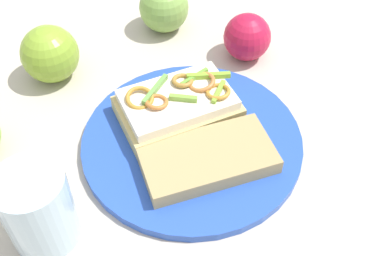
{
  "coord_description": "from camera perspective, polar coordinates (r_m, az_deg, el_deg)",
  "views": [
    {
      "loc": [
        0.4,
        0.08,
        0.48
      ],
      "look_at": [
        0.0,
        0.0,
        0.03
      ],
      "focal_mm": 44.85,
      "sensor_mm": 36.0,
      "label": 1
    }
  ],
  "objects": [
    {
      "name": "ground_plane",
      "position": [
        0.63,
        0.0,
        -1.99
      ],
      "size": [
        2.0,
        2.0,
        0.0
      ],
      "primitive_type": "plane",
      "color": "#BDB1A0",
      "rests_on": "ground"
    },
    {
      "name": "plate",
      "position": [
        0.63,
        0.0,
        -1.61
      ],
      "size": [
        0.29,
        0.29,
        0.01
      ],
      "primitive_type": "cylinder",
      "color": "blue",
      "rests_on": "ground_plane"
    },
    {
      "name": "sandwich",
      "position": [
        0.64,
        -1.69,
        2.77
      ],
      "size": [
        0.17,
        0.18,
        0.05
      ],
      "rotation": [
        0.0,
        0.0,
        2.19
      ],
      "color": "tan",
      "rests_on": "plate"
    },
    {
      "name": "bread_slice_side",
      "position": [
        0.59,
        1.87,
        -3.64
      ],
      "size": [
        0.15,
        0.18,
        0.02
      ],
      "primitive_type": "cube",
      "rotation": [
        0.0,
        0.0,
        2.09
      ],
      "color": "tan",
      "rests_on": "plate"
    },
    {
      "name": "apple_0",
      "position": [
        0.74,
        6.57,
        10.7
      ],
      "size": [
        0.08,
        0.08,
        0.07
      ],
      "primitive_type": "sphere",
      "rotation": [
        0.0,
        0.0,
        4.85
      ],
      "color": "#B61738",
      "rests_on": "ground_plane"
    },
    {
      "name": "apple_1",
      "position": [
        0.73,
        -16.54,
        8.44
      ],
      "size": [
        0.1,
        0.1,
        0.08
      ],
      "primitive_type": "sphere",
      "rotation": [
        0.0,
        0.0,
        2.96
      ],
      "color": "#82A82E",
      "rests_on": "ground_plane"
    },
    {
      "name": "apple_3",
      "position": [
        0.8,
        -3.36,
        14.1
      ],
      "size": [
        0.1,
        0.1,
        0.08
      ],
      "primitive_type": "sphere",
      "rotation": [
        0.0,
        0.0,
        0.24
      ],
      "color": "#7BA748",
      "rests_on": "ground_plane"
    },
    {
      "name": "drinking_glass",
      "position": [
        0.54,
        -17.85,
        -9.11
      ],
      "size": [
        0.08,
        0.08,
        0.1
      ],
      "primitive_type": "cylinder",
      "color": "silver",
      "rests_on": "ground_plane"
    }
  ]
}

